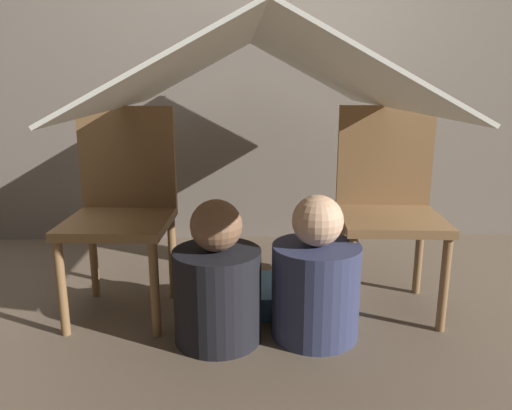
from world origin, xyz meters
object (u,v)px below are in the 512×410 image
Objects in this scene: chair_right at (388,200)px; person_front at (217,285)px; person_second at (316,281)px; chair_left at (122,203)px.

chair_right reaches higher than person_front.
person_front is 0.38m from person_second.
person_front is at bearing -177.57° from person_second.
chair_left reaches higher than person_front.
chair_left and chair_right have the same top height.
person_second reaches higher than person_front.
chair_left is at bearing 159.93° from person_second.
chair_left is 1.54× the size of person_second.
chair_left is 0.56m from person_front.
chair_left is 0.87m from person_second.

